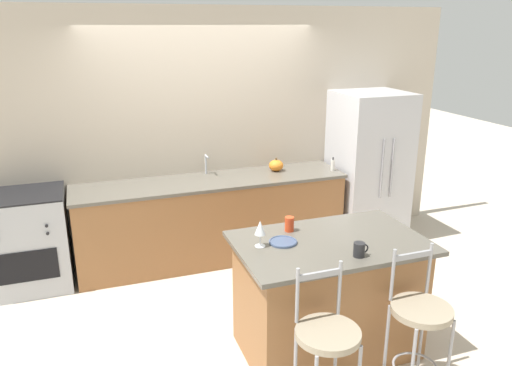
{
  "coord_description": "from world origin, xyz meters",
  "views": [
    {
      "loc": [
        -1.25,
        -4.59,
        2.52
      ],
      "look_at": [
        0.17,
        -0.56,
        1.15
      ],
      "focal_mm": 35.0,
      "sensor_mm": 36.0,
      "label": 1
    }
  ],
  "objects_px": {
    "bar_stool_far": "(419,322)",
    "refrigerator": "(368,167)",
    "soap_bottle": "(333,165)",
    "bar_stool_near": "(327,346)",
    "oven_range": "(29,241)",
    "pumpkin_decoration": "(276,165)",
    "wine_glass": "(260,228)",
    "tumbler_cup": "(289,224)",
    "dinner_plate": "(283,242)",
    "coffee_mug": "(359,250)"
  },
  "relations": [
    {
      "from": "bar_stool_far",
      "to": "refrigerator",
      "type": "bearing_deg",
      "value": 66.23
    },
    {
      "from": "bar_stool_far",
      "to": "soap_bottle",
      "type": "bearing_deg",
      "value": 76.42
    },
    {
      "from": "bar_stool_near",
      "to": "bar_stool_far",
      "type": "bearing_deg",
      "value": 2.47
    },
    {
      "from": "oven_range",
      "to": "bar_stool_far",
      "type": "height_order",
      "value": "bar_stool_far"
    },
    {
      "from": "refrigerator",
      "to": "bar_stool_near",
      "type": "distance_m",
      "value": 3.13
    },
    {
      "from": "bar_stool_far",
      "to": "pumpkin_decoration",
      "type": "xyz_separation_m",
      "value": [
        -0.03,
        2.62,
        0.42
      ]
    },
    {
      "from": "pumpkin_decoration",
      "to": "oven_range",
      "type": "bearing_deg",
      "value": -178.41
    },
    {
      "from": "wine_glass",
      "to": "pumpkin_decoration",
      "type": "distance_m",
      "value": 2.07
    },
    {
      "from": "bar_stool_near",
      "to": "tumbler_cup",
      "type": "bearing_deg",
      "value": 81.58
    },
    {
      "from": "oven_range",
      "to": "dinner_plate",
      "type": "distance_m",
      "value": 2.69
    },
    {
      "from": "pumpkin_decoration",
      "to": "soap_bottle",
      "type": "relative_size",
      "value": 1.04
    },
    {
      "from": "tumbler_cup",
      "to": "pumpkin_decoration",
      "type": "xyz_separation_m",
      "value": [
        0.56,
        1.69,
        -0.02
      ]
    },
    {
      "from": "oven_range",
      "to": "soap_bottle",
      "type": "bearing_deg",
      "value": -2.4
    },
    {
      "from": "oven_range",
      "to": "pumpkin_decoration",
      "type": "relative_size",
      "value": 5.94
    },
    {
      "from": "refrigerator",
      "to": "dinner_plate",
      "type": "relative_size",
      "value": 8.27
    },
    {
      "from": "oven_range",
      "to": "wine_glass",
      "type": "relative_size",
      "value": 4.77
    },
    {
      "from": "wine_glass",
      "to": "coffee_mug",
      "type": "height_order",
      "value": "wine_glass"
    },
    {
      "from": "refrigerator",
      "to": "tumbler_cup",
      "type": "bearing_deg",
      "value": -137.03
    },
    {
      "from": "oven_range",
      "to": "bar_stool_near",
      "type": "xyz_separation_m",
      "value": [
        1.93,
        -2.57,
        0.08
      ]
    },
    {
      "from": "coffee_mug",
      "to": "soap_bottle",
      "type": "height_order",
      "value": "soap_bottle"
    },
    {
      "from": "bar_stool_near",
      "to": "pumpkin_decoration",
      "type": "relative_size",
      "value": 6.53
    },
    {
      "from": "bar_stool_near",
      "to": "coffee_mug",
      "type": "bearing_deg",
      "value": 41.41
    },
    {
      "from": "wine_glass",
      "to": "soap_bottle",
      "type": "relative_size",
      "value": 1.3
    },
    {
      "from": "refrigerator",
      "to": "oven_range",
      "type": "height_order",
      "value": "refrigerator"
    },
    {
      "from": "dinner_plate",
      "to": "tumbler_cup",
      "type": "height_order",
      "value": "tumbler_cup"
    },
    {
      "from": "oven_range",
      "to": "tumbler_cup",
      "type": "bearing_deg",
      "value": -37.89
    },
    {
      "from": "bar_stool_near",
      "to": "coffee_mug",
      "type": "height_order",
      "value": "bar_stool_near"
    },
    {
      "from": "dinner_plate",
      "to": "refrigerator",
      "type": "bearing_deg",
      "value": 44.1
    },
    {
      "from": "bar_stool_near",
      "to": "pumpkin_decoration",
      "type": "distance_m",
      "value": 2.77
    },
    {
      "from": "oven_range",
      "to": "coffee_mug",
      "type": "height_order",
      "value": "coffee_mug"
    },
    {
      "from": "refrigerator",
      "to": "soap_bottle",
      "type": "xyz_separation_m",
      "value": [
        -0.52,
        -0.09,
        0.1
      ]
    },
    {
      "from": "oven_range",
      "to": "dinner_plate",
      "type": "xyz_separation_m",
      "value": [
        1.94,
        -1.81,
        0.47
      ]
    },
    {
      "from": "wine_glass",
      "to": "pumpkin_decoration",
      "type": "height_order",
      "value": "wine_glass"
    },
    {
      "from": "oven_range",
      "to": "coffee_mug",
      "type": "relative_size",
      "value": 8.38
    },
    {
      "from": "dinner_plate",
      "to": "pumpkin_decoration",
      "type": "height_order",
      "value": "pumpkin_decoration"
    },
    {
      "from": "tumbler_cup",
      "to": "soap_bottle",
      "type": "bearing_deg",
      "value": 51.76
    },
    {
      "from": "wine_glass",
      "to": "bar_stool_far",
      "type": "bearing_deg",
      "value": -39.41
    },
    {
      "from": "refrigerator",
      "to": "wine_glass",
      "type": "xyz_separation_m",
      "value": [
        -2.0,
        -1.76,
        0.2
      ]
    },
    {
      "from": "refrigerator",
      "to": "wine_glass",
      "type": "height_order",
      "value": "refrigerator"
    },
    {
      "from": "oven_range",
      "to": "bar_stool_far",
      "type": "xyz_separation_m",
      "value": [
        2.66,
        -2.54,
        0.08
      ]
    },
    {
      "from": "oven_range",
      "to": "bar_stool_near",
      "type": "height_order",
      "value": "bar_stool_near"
    },
    {
      "from": "tumbler_cup",
      "to": "soap_bottle",
      "type": "distance_m",
      "value": 1.88
    },
    {
      "from": "dinner_plate",
      "to": "wine_glass",
      "type": "height_order",
      "value": "wine_glass"
    },
    {
      "from": "refrigerator",
      "to": "bar_stool_far",
      "type": "xyz_separation_m",
      "value": [
        -1.1,
        -2.5,
        -0.33
      ]
    },
    {
      "from": "refrigerator",
      "to": "pumpkin_decoration",
      "type": "xyz_separation_m",
      "value": [
        -1.13,
        0.12,
        0.1
      ]
    },
    {
      "from": "dinner_plate",
      "to": "tumbler_cup",
      "type": "distance_m",
      "value": 0.24
    },
    {
      "from": "tumbler_cup",
      "to": "bar_stool_near",
      "type": "bearing_deg",
      "value": -98.42
    },
    {
      "from": "oven_range",
      "to": "soap_bottle",
      "type": "relative_size",
      "value": 6.18
    },
    {
      "from": "dinner_plate",
      "to": "wine_glass",
      "type": "relative_size",
      "value": 1.05
    },
    {
      "from": "bar_stool_near",
      "to": "coffee_mug",
      "type": "distance_m",
      "value": 0.72
    }
  ]
}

